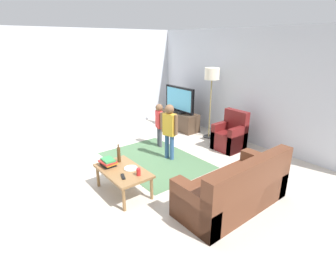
{
  "coord_description": "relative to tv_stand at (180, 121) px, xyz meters",
  "views": [
    {
      "loc": [
        3.82,
        -2.45,
        2.41
      ],
      "look_at": [
        0.0,
        0.6,
        0.65
      ],
      "focal_mm": 28.08,
      "sensor_mm": 36.0,
      "label": 1
    }
  ],
  "objects": [
    {
      "name": "couch",
      "position": [
        3.4,
        -1.82,
        0.05
      ],
      "size": [
        0.8,
        1.8,
        0.86
      ],
      "color": "brown",
      "rests_on": "ground"
    },
    {
      "name": "plate",
      "position": [
        2.01,
        -2.81,
        0.18
      ],
      "size": [
        0.22,
        0.22,
        0.02
      ],
      "color": "white",
      "rests_on": "coffee_table"
    },
    {
      "name": "coffee_table",
      "position": [
        1.96,
        -2.93,
        0.13
      ],
      "size": [
        1.0,
        0.6,
        0.42
      ],
      "color": "olive",
      "rests_on": "ground"
    },
    {
      "name": "tv",
      "position": [
        -0.0,
        -0.02,
        0.6
      ],
      "size": [
        1.1,
        0.28,
        0.71
      ],
      "color": "black",
      "rests_on": "tv_stand"
    },
    {
      "name": "armchair",
      "position": [
        1.85,
        -0.04,
        0.05
      ],
      "size": [
        0.6,
        0.6,
        0.9
      ],
      "color": "maroon",
      "rests_on": "ground"
    },
    {
      "name": "bottle",
      "position": [
        1.66,
        -2.83,
        0.31
      ],
      "size": [
        0.06,
        0.06,
        0.32
      ],
      "color": "#4C3319",
      "rests_on": "coffee_table"
    },
    {
      "name": "child_near_tv",
      "position": [
        0.7,
        -1.24,
        0.38
      ],
      "size": [
        0.34,
        0.18,
        1.04
      ],
      "color": "#4C4C59",
      "rests_on": "ground"
    },
    {
      "name": "soda_can",
      "position": [
        2.28,
        -2.83,
        0.24
      ],
      "size": [
        0.07,
        0.07,
        0.12
      ],
      "primitive_type": "cylinder",
      "color": "red",
      "rests_on": "coffee_table"
    },
    {
      "name": "tv_stand",
      "position": [
        0.0,
        0.0,
        0.0
      ],
      "size": [
        1.2,
        0.44,
        0.5
      ],
      "color": "#4C3828",
      "rests_on": "ground"
    },
    {
      "name": "tv_remote",
      "position": [
        2.18,
        -3.05,
        0.19
      ],
      "size": [
        0.18,
        0.1,
        0.02
      ],
      "primitive_type": "cube",
      "rotation": [
        0.0,
        0.0,
        -0.33
      ],
      "color": "black",
      "rests_on": "coffee_table"
    },
    {
      "name": "area_rug",
      "position": [
        1.27,
        -1.8,
        -0.24
      ],
      "size": [
        2.2,
        1.6,
        0.01
      ],
      "primitive_type": "cube",
      "color": "#4C724C",
      "rests_on": "ground"
    },
    {
      "name": "book_stack",
      "position": [
        1.68,
        -3.05,
        0.24
      ],
      "size": [
        0.3,
        0.25,
        0.13
      ],
      "color": "black",
      "rests_on": "coffee_table"
    },
    {
      "name": "floor_lamp",
      "position": [
        0.99,
        0.15,
        1.3
      ],
      "size": [
        0.36,
        0.36,
        1.78
      ],
      "color": "#262626",
      "rests_on": "ground"
    },
    {
      "name": "wall_left",
      "position": [
        -1.41,
        -2.3,
        1.11
      ],
      "size": [
        0.12,
        6.0,
        2.7
      ],
      "primitive_type": "cube",
      "color": "silver",
      "rests_on": "ground"
    },
    {
      "name": "wall_back",
      "position": [
        1.59,
        0.7,
        1.11
      ],
      "size": [
        6.0,
        0.12,
        2.7
      ],
      "primitive_type": "cube",
      "color": "silver",
      "rests_on": "ground"
    },
    {
      "name": "child_center",
      "position": [
        1.4,
        -1.5,
        0.47
      ],
      "size": [
        0.39,
        0.2,
        1.19
      ],
      "color": "#33598C",
      "rests_on": "ground"
    },
    {
      "name": "ground",
      "position": [
        1.59,
        -2.3,
        -0.24
      ],
      "size": [
        7.8,
        7.8,
        0.0
      ],
      "primitive_type": "plane",
      "color": "beige"
    }
  ]
}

